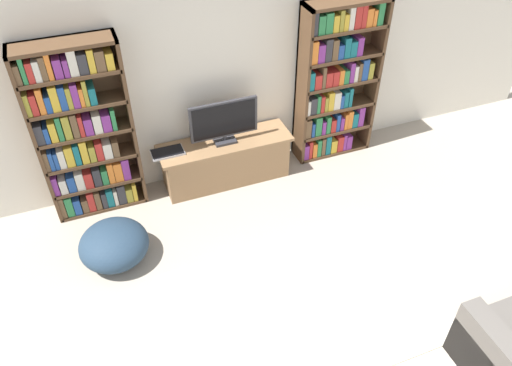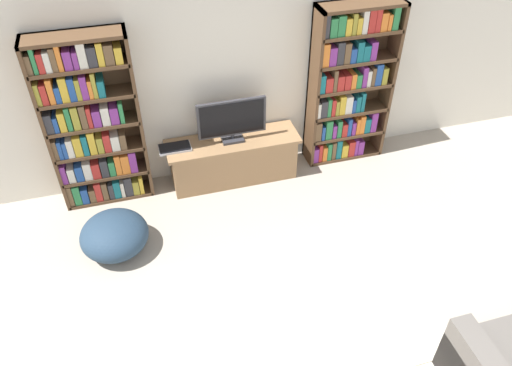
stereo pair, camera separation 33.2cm
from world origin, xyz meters
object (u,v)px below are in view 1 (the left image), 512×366
object	(u,v)px
laptop	(167,152)
beanbag_ottoman	(114,245)
tv_stand	(226,161)
bookshelf_left	(82,134)
television	(224,121)
bookshelf_right	(334,82)

from	to	relation	value
laptop	beanbag_ottoman	xyz separation A→B (m)	(-0.75, -0.79, -0.35)
laptop	tv_stand	bearing A→B (deg)	-1.45
bookshelf_left	television	xyz separation A→B (m)	(1.44, -0.10, -0.13)
bookshelf_right	television	world-z (taller)	bookshelf_right
bookshelf_left	bookshelf_right	xyz separation A→B (m)	(2.81, 0.00, 0.02)
bookshelf_right	beanbag_ottoman	world-z (taller)	bookshelf_right
bookshelf_right	laptop	bearing A→B (deg)	-177.71
tv_stand	beanbag_ottoman	xyz separation A→B (m)	(-1.40, -0.78, -0.08)
beanbag_ottoman	laptop	bearing A→B (deg)	46.44
tv_stand	laptop	world-z (taller)	laptop
bookshelf_left	beanbag_ottoman	bearing A→B (deg)	-87.11
laptop	beanbag_ottoman	bearing A→B (deg)	-133.56
bookshelf_right	beanbag_ottoman	distance (m)	3.00
television	laptop	size ratio (longest dim) A/B	2.16
tv_stand	laptop	xyz separation A→B (m)	(-0.64, 0.02, 0.28)
bookshelf_left	television	size ratio (longest dim) A/B	2.51
television	beanbag_ottoman	bearing A→B (deg)	-151.01
bookshelf_left	tv_stand	size ratio (longest dim) A/B	1.27
bookshelf_right	tv_stand	size ratio (longest dim) A/B	1.27
tv_stand	beanbag_ottoman	distance (m)	1.60
television	laptop	xyz separation A→B (m)	(-0.64, 0.02, -0.25)
bookshelf_right	beanbag_ottoman	size ratio (longest dim) A/B	2.85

